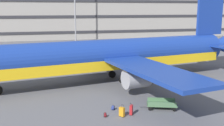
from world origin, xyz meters
name	(u,v)px	position (x,y,z in m)	size (l,w,h in m)	color
ground_plane	(121,78)	(0.00, 0.00, 0.00)	(600.00, 600.00, 0.00)	#5B5B60
terminal_structure	(72,9)	(0.00, 54.90, 8.93)	(160.18, 16.37, 17.86)	gray
airliner	(111,56)	(-1.66, -1.12, 3.19)	(38.56, 31.39, 10.63)	navy
suitcase_silver	(131,110)	(-2.66, -12.13, 0.45)	(0.41, 0.48, 1.02)	#B21E23
suitcase_laid_flat	(122,112)	(-3.53, -12.34, 0.43)	(0.47, 0.50, 1.01)	orange
backpack_navy	(113,108)	(-3.89, -10.73, 0.22)	(0.39, 0.40, 0.50)	navy
backpack_scuffed	(105,115)	(-4.88, -12.12, 0.20)	(0.33, 0.36, 0.46)	maroon
baggage_cart	(162,104)	(0.41, -11.46, 0.43)	(3.33, 2.10, 0.82)	#4C724C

